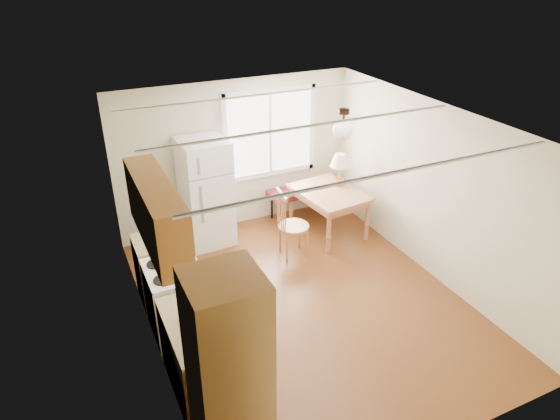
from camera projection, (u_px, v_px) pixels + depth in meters
room_shell at (307, 222)px, 6.19m from camera, size 4.60×5.60×2.62m
kitchen_run at (189, 315)px, 5.23m from camera, size 0.65×3.40×2.20m
window_unit at (270, 133)px, 8.27m from camera, size 1.64×0.05×1.51m
pendant_light at (343, 129)px, 6.32m from camera, size 0.26×0.26×0.40m
refrigerator at (206, 193)px, 7.83m from camera, size 0.75×0.76×1.74m
bench at (302, 191)px, 8.73m from camera, size 1.24×0.51×0.56m
dining_table at (329, 197)px, 8.17m from camera, size 1.05×1.31×0.76m
chair at (287, 220)px, 7.54m from camera, size 0.49×0.48×1.09m
table_lamp at (340, 163)px, 8.13m from camera, size 0.32×0.32×0.56m
coffee_maker at (207, 342)px, 4.60m from camera, size 0.20×0.25×0.36m
kettle at (191, 311)px, 5.04m from camera, size 0.13×0.13×0.24m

